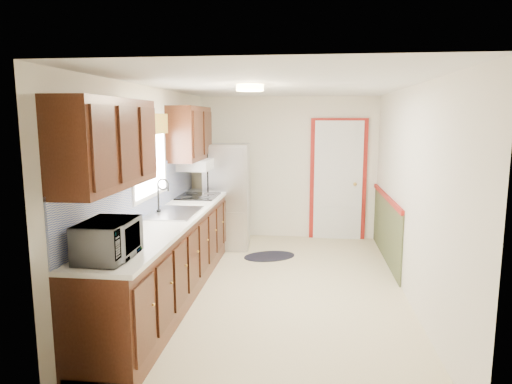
# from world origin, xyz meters

# --- Properties ---
(room_shell) EXTENTS (3.20, 5.20, 2.52)m
(room_shell) POSITION_xyz_m (0.00, 0.00, 1.20)
(room_shell) COLOR beige
(room_shell) RESTS_ON ground
(kitchen_run) EXTENTS (0.63, 4.00, 2.20)m
(kitchen_run) POSITION_xyz_m (-1.24, -0.29, 0.81)
(kitchen_run) COLOR #34170C
(kitchen_run) RESTS_ON ground
(back_wall_trim) EXTENTS (1.12, 2.30, 2.08)m
(back_wall_trim) POSITION_xyz_m (0.99, 2.21, 0.89)
(back_wall_trim) COLOR maroon
(back_wall_trim) RESTS_ON ground
(ceiling_fixture) EXTENTS (0.30, 0.30, 0.06)m
(ceiling_fixture) POSITION_xyz_m (-0.30, -0.20, 2.36)
(ceiling_fixture) COLOR #FFD88C
(ceiling_fixture) RESTS_ON room_shell
(microwave) EXTENTS (0.31, 0.55, 0.37)m
(microwave) POSITION_xyz_m (-1.20, -1.95, 1.13)
(microwave) COLOR white
(microwave) RESTS_ON kitchen_run
(refrigerator) EXTENTS (0.72, 0.71, 1.64)m
(refrigerator) POSITION_xyz_m (-0.92, 1.75, 0.82)
(refrigerator) COLOR #B7B7BC
(refrigerator) RESTS_ON ground
(rug) EXTENTS (0.91, 0.78, 0.01)m
(rug) POSITION_xyz_m (-0.20, 1.27, 0.01)
(rug) COLOR black
(rug) RESTS_ON ground
(cooktop) EXTENTS (0.53, 0.64, 0.02)m
(cooktop) POSITION_xyz_m (-1.19, 0.95, 0.95)
(cooktop) COLOR black
(cooktop) RESTS_ON kitchen_run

